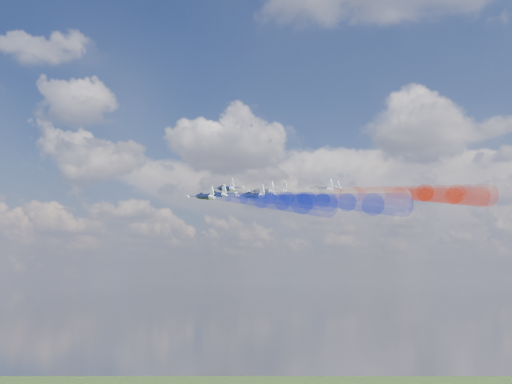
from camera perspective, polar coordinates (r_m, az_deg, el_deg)
The scene contains 16 objects.
jet_lead at distance 188.88m, azimuth -2.75°, elevation 0.31°, with size 10.54×13.17×3.51m, color black, non-canonical shape.
trail_lead at distance 161.39m, azimuth 1.79°, elevation 0.11°, with size 4.39×49.93×4.39m, color white, non-canonical shape.
jet_inner_left at distance 176.61m, azimuth -3.49°, elevation -0.23°, with size 10.54×13.17×3.51m, color black, non-canonical shape.
trail_inner_left at distance 148.98m, azimuth 1.30°, elevation -0.55°, with size 4.39×49.93×4.39m, color #1826D4, non-canonical shape.
jet_inner_right at distance 185.10m, azimuth 1.99°, elevation 0.07°, with size 10.54×13.17×3.51m, color black, non-canonical shape.
trail_inner_right at distance 158.97m, azimuth 7.42°, elevation -0.18°, with size 4.39×49.93×4.39m, color red, non-canonical shape.
jet_outer_left at distance 159.67m, azimuth -4.65°, elevation -0.43°, with size 10.54×13.17×3.51m, color black, non-canonical shape.
trail_outer_left at distance 131.81m, azimuth 0.51°, elevation -0.83°, with size 4.39×49.93×4.39m, color #1826D4, non-canonical shape.
jet_center_third at distance 167.39m, azimuth 0.70°, elevation 0.04°, with size 10.54×13.17×3.51m, color black, non-canonical shape.
trail_center_third at distance 140.96m, azimuth 6.59°, elevation -0.24°, with size 4.39×49.93×4.39m, color white, non-canonical shape.
jet_outer_right at distance 177.44m, azimuth 6.59°, elevation 0.09°, with size 10.54×13.17×3.51m, color black, non-canonical shape.
trail_outer_right at distance 152.85m, azimuth 13.03°, elevation -0.17°, with size 4.39×49.93×4.39m, color red, non-canonical shape.
jet_rear_left at distance 155.24m, azimuth -0.20°, elevation -0.34°, with size 10.54×13.17×3.51m, color black, non-canonical shape.
trail_rear_left at distance 128.61m, azimuth 6.06°, elevation -0.73°, with size 4.39×49.93×4.39m, color #1826D4, non-canonical shape.
jet_rear_right at distance 163.40m, azimuth 5.87°, elevation 0.24°, with size 10.54×13.17×3.51m, color black, non-canonical shape.
trail_rear_right at distance 138.66m, azimuth 12.84°, elevation -0.02°, with size 4.39×49.93×4.39m, color red, non-canonical shape.
Camera 1 is at (72.06, -151.87, 148.09)m, focal length 44.10 mm.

